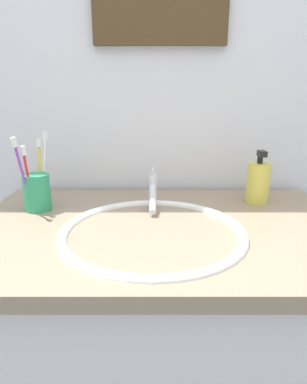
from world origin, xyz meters
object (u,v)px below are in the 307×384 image
at_px(faucet, 154,192).
at_px(toothbrush_white, 45,164).
at_px(toothbrush_cup, 38,192).
at_px(toothbrush_purple, 23,171).
at_px(soap_dispenser, 259,182).
at_px(toothbrush_yellow, 41,168).
at_px(toothbrush_red, 29,175).

height_order(faucet, toothbrush_white, toothbrush_white).
bearing_deg(toothbrush_cup, toothbrush_purple, -117.14).
height_order(toothbrush_cup, soap_dispenser, soap_dispenser).
bearing_deg(faucet, toothbrush_white, 179.80).
bearing_deg(toothbrush_yellow, toothbrush_white, 44.28).
height_order(faucet, toothbrush_yellow, toothbrush_yellow).
bearing_deg(toothbrush_white, soap_dispenser, 2.31).
xyz_separation_m(toothbrush_cup, toothbrush_white, (0.01, 0.04, 0.07)).
bearing_deg(toothbrush_purple, toothbrush_cup, 62.86).
bearing_deg(toothbrush_cup, toothbrush_yellow, 83.14).
relative_size(toothbrush_red, toothbrush_yellow, 0.94).
distance_m(faucet, toothbrush_purple, 0.36).
bearing_deg(toothbrush_cup, toothbrush_red, -111.96).
bearing_deg(toothbrush_cup, toothbrush_white, 72.35).
distance_m(faucet, toothbrush_cup, 0.32).
bearing_deg(soap_dispenser, toothbrush_white, -177.69).
distance_m(toothbrush_cup, toothbrush_purple, 0.08).
bearing_deg(faucet, toothbrush_purple, -167.28).
height_order(toothbrush_cup, toothbrush_purple, toothbrush_purple).
xyz_separation_m(toothbrush_yellow, soap_dispenser, (0.63, 0.03, -0.05)).
height_order(toothbrush_purple, toothbrush_white, toothbrush_white).
bearing_deg(toothbrush_red, soap_dispenser, 8.04).
xyz_separation_m(toothbrush_white, soap_dispenser, (0.62, 0.02, -0.06)).
bearing_deg(soap_dispenser, toothbrush_red, -171.96).
height_order(toothbrush_red, toothbrush_yellow, toothbrush_yellow).
height_order(faucet, toothbrush_purple, toothbrush_purple).
bearing_deg(toothbrush_yellow, soap_dispenser, 3.07).
height_order(toothbrush_white, toothbrush_yellow, toothbrush_white).
bearing_deg(toothbrush_purple, toothbrush_white, 67.57).
relative_size(toothbrush_white, soap_dispenser, 1.32).
distance_m(toothbrush_red, toothbrush_yellow, 0.06).
height_order(faucet, soap_dispenser, soap_dispenser).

